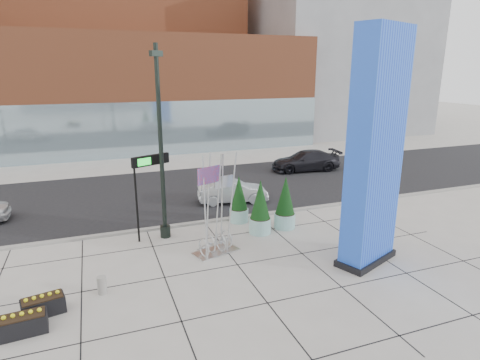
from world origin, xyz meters
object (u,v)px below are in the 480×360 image
object	(u,v)px
public_art_sculpture	(216,227)
concrete_bollard	(102,285)
blue_pylon	(375,155)
car_silver_mid	(233,191)
lamp_post	(162,163)
overhead_street_sign	(150,169)

from	to	relation	value
public_art_sculpture	concrete_bollard	world-z (taller)	public_art_sculpture
blue_pylon	car_silver_mid	size ratio (longest dim) A/B	2.25
lamp_post	overhead_street_sign	xyz separation A→B (m)	(-0.57, -0.12, -0.19)
blue_pylon	concrete_bollard	size ratio (longest dim) A/B	14.52
blue_pylon	overhead_street_sign	world-z (taller)	blue_pylon
public_art_sculpture	car_silver_mid	bearing A→B (deg)	47.47
concrete_bollard	public_art_sculpture	bearing A→B (deg)	20.61
public_art_sculpture	overhead_street_sign	bearing A→B (deg)	118.15
overhead_street_sign	lamp_post	bearing A→B (deg)	-10.42
lamp_post	public_art_sculpture	size ratio (longest dim) A/B	2.00
blue_pylon	lamp_post	size ratio (longest dim) A/B	1.06
lamp_post	concrete_bollard	distance (m)	6.19
blue_pylon	public_art_sculpture	bearing A→B (deg)	129.76
lamp_post	car_silver_mid	xyz separation A→B (m)	(4.75, 3.79, -2.94)
overhead_street_sign	car_silver_mid	xyz separation A→B (m)	(5.32, 3.92, -2.74)
overhead_street_sign	car_silver_mid	bearing A→B (deg)	13.82
car_silver_mid	overhead_street_sign	bearing A→B (deg)	136.53
car_silver_mid	concrete_bollard	bearing A→B (deg)	146.18
lamp_post	car_silver_mid	size ratio (longest dim) A/B	2.13
lamp_post	overhead_street_sign	size ratio (longest dim) A/B	2.22
lamp_post	concrete_bollard	bearing A→B (deg)	-125.43
overhead_street_sign	car_silver_mid	world-z (taller)	overhead_street_sign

